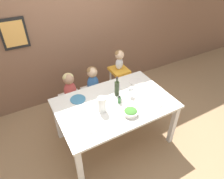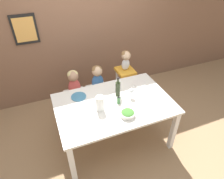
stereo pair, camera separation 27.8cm
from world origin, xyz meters
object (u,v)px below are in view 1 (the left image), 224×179
chair_far_center (94,94)px  dinner_plate_front_left (91,126)px  dinner_plate_back_right (136,82)px  person_child_left (69,84)px  dinner_plate_back_left (78,99)px  chair_right_highchair (119,77)px  salad_bowl_large (131,112)px  person_baby_right (119,57)px  paper_towel_roll (102,104)px  wine_bottle (117,88)px  person_child_center (92,78)px  wine_glass_near (131,90)px  chair_far_left (72,101)px  dinner_plate_front_right (155,103)px

chair_far_center → dinner_plate_front_left: bearing=-115.5°
dinner_plate_front_left → dinner_plate_back_right: same height
person_child_left → dinner_plate_back_left: 0.49m
chair_right_highchair → salad_bowl_large: (-0.48, -1.11, 0.24)m
chair_right_highchair → person_baby_right: 0.41m
person_child_left → paper_towel_roll: paper_towel_roll is taller
person_baby_right → wine_bottle: person_baby_right is taller
paper_towel_roll → person_child_center: bearing=74.2°
wine_bottle → wine_glass_near: wine_bottle is taller
paper_towel_roll → dinner_plate_back_right: bearing=24.0°
person_child_left → wine_glass_near: size_ratio=2.96×
chair_far_left → person_baby_right: person_baby_right is taller
chair_far_left → dinner_plate_back_left: (-0.03, -0.49, 0.40)m
person_child_center → salad_bowl_large: 1.11m
person_child_center → wine_glass_near: bearing=-71.2°
dinner_plate_front_left → dinner_plate_back_left: (0.05, 0.57, 0.00)m
person_child_left → dinner_plate_back_left: bearing=-93.9°
chair_far_left → chair_far_center: size_ratio=1.00×
dinner_plate_front_left → dinner_plate_front_right: bearing=-1.7°
person_child_left → paper_towel_roll: (0.17, -0.87, 0.15)m
chair_right_highchair → salad_bowl_large: 1.23m
dinner_plate_front_left → person_child_center: bearing=64.6°
paper_towel_roll → salad_bowl_large: (0.29, -0.24, -0.07)m
chair_right_highchair → dinner_plate_back_right: dinner_plate_back_right is taller
person_child_left → salad_bowl_large: 1.21m
chair_right_highchair → salad_bowl_large: bearing=-113.5°
person_child_left → person_baby_right: person_baby_right is taller
chair_far_center → chair_far_left: bearing=180.0°
chair_right_highchair → person_child_left: size_ratio=1.57×
chair_far_center → salad_bowl_large: (0.05, -1.11, 0.44)m
wine_bottle → dinner_plate_front_right: wine_bottle is taller
chair_far_left → dinner_plate_back_right: size_ratio=2.05×
person_child_left → person_child_center: same height
wine_bottle → dinner_plate_back_right: 0.47m
paper_towel_roll → dinner_plate_back_right: (0.78, 0.35, -0.10)m
person_child_center → dinner_plate_back_right: person_child_center is taller
person_child_left → paper_towel_roll: size_ratio=2.16×
dinner_plate_front_right → person_baby_right: bearing=87.1°
dinner_plate_back_right → wine_bottle: bearing=-161.7°
person_child_left → person_baby_right: bearing=0.0°
chair_far_left → person_child_center: bearing=0.3°
wine_bottle → wine_glass_near: 0.20m
dinner_plate_back_left → person_child_left: bearing=86.1°
chair_far_left → dinner_plate_back_right: (0.96, -0.51, 0.40)m
chair_right_highchair → wine_glass_near: wine_glass_near is taller
dinner_plate_back_left → chair_far_left: bearing=86.1°
chair_right_highchair → person_child_center: size_ratio=1.57×
person_child_left → dinner_plate_back_left: (-0.03, -0.49, 0.05)m
person_child_center → dinner_plate_back_left: 0.67m
chair_far_center → dinner_plate_front_right: dinner_plate_front_right is taller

